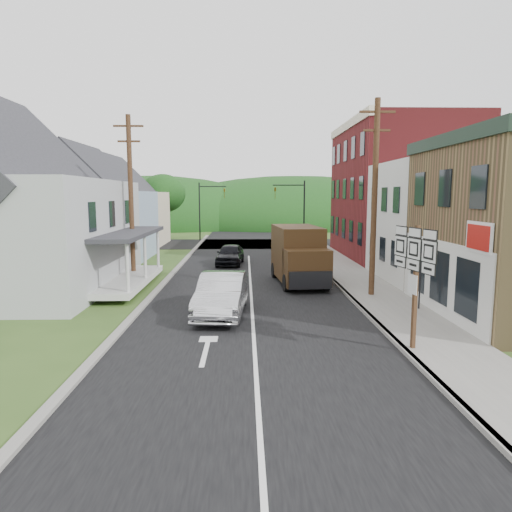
{
  "coord_description": "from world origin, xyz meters",
  "views": [
    {
      "loc": [
        -0.28,
        -17.2,
        4.76
      ],
      "look_at": [
        0.18,
        1.79,
        2.2
      ],
      "focal_mm": 32.0,
      "sensor_mm": 36.0,
      "label": 1
    }
  ],
  "objects": [
    {
      "name": "warning_sign",
      "position": [
        6.77,
        0.77,
        2.02
      ],
      "size": [
        0.24,
        0.79,
        2.93
      ],
      "rotation": [
        0.0,
        0.0,
        -0.27
      ],
      "color": "black",
      "rests_on": "sidewalk_right"
    },
    {
      "name": "traffic_signal_left",
      "position": [
        -4.3,
        30.5,
        3.76
      ],
      "size": [
        2.87,
        0.2,
        6.0
      ],
      "color": "black",
      "rests_on": "ground"
    },
    {
      "name": "sidewalk_right",
      "position": [
        5.9,
        8.0,
        0.07
      ],
      "size": [
        2.8,
        55.0,
        0.15
      ],
      "primitive_type": "cube",
      "color": "slate",
      "rests_on": "ground"
    },
    {
      "name": "curb_right",
      "position": [
        4.55,
        8.0,
        0.07
      ],
      "size": [
        0.2,
        55.0,
        0.15
      ],
      "primitive_type": "cube",
      "color": "slate",
      "rests_on": "ground"
    },
    {
      "name": "house_cream",
      "position": [
        -11.5,
        26.0,
        3.69
      ],
      "size": [
        7.14,
        8.16,
        7.28
      ],
      "color": "beige",
      "rests_on": "ground"
    },
    {
      "name": "forested_ridge",
      "position": [
        0.0,
        55.0,
        0.0
      ],
      "size": [
        90.0,
        30.0,
        16.0
      ],
      "primitive_type": "ellipsoid",
      "color": "#10350F",
      "rests_on": "ground"
    },
    {
      "name": "dark_sedan",
      "position": [
        -1.3,
        13.73,
        0.7
      ],
      "size": [
        2.05,
        4.27,
        1.41
      ],
      "primitive_type": "imported",
      "rotation": [
        0.0,
        0.0,
        -0.1
      ],
      "color": "black",
      "rests_on": "ground"
    },
    {
      "name": "house_gray",
      "position": [
        -12.0,
        6.0,
        4.23
      ],
      "size": [
        10.2,
        12.24,
        8.35
      ],
      "color": "#A6A9AB",
      "rests_on": "ground"
    },
    {
      "name": "curb_left",
      "position": [
        -4.65,
        8.0,
        0.06
      ],
      "size": [
        0.3,
        55.0,
        0.12
      ],
      "primitive_type": "cube",
      "color": "slate",
      "rests_on": "ground"
    },
    {
      "name": "utility_pole_right",
      "position": [
        5.6,
        3.5,
        4.66
      ],
      "size": [
        1.6,
        0.26,
        9.0
      ],
      "color": "#472D19",
      "rests_on": "ground"
    },
    {
      "name": "ground",
      "position": [
        0.0,
        0.0,
        0.0
      ],
      "size": [
        120.0,
        120.0,
        0.0
      ],
      "primitive_type": "plane",
      "color": "#2D4719",
      "rests_on": "ground"
    },
    {
      "name": "cross_road",
      "position": [
        0.0,
        27.0,
        0.0
      ],
      "size": [
        60.0,
        9.0,
        0.02
      ],
      "primitive_type": "cube",
      "color": "black",
      "rests_on": "ground"
    },
    {
      "name": "silver_sedan",
      "position": [
        -1.21,
        0.55,
        0.82
      ],
      "size": [
        2.11,
        5.09,
        1.64
      ],
      "primitive_type": "imported",
      "rotation": [
        0.0,
        0.0,
        -0.08
      ],
      "color": "silver",
      "rests_on": "ground"
    },
    {
      "name": "delivery_van",
      "position": [
        2.59,
        6.85,
        1.55
      ],
      "size": [
        2.69,
        5.65,
        3.06
      ],
      "rotation": [
        0.0,
        0.0,
        0.09
      ],
      "color": "#331F0E",
      "rests_on": "ground"
    },
    {
      "name": "utility_pole_left",
      "position": [
        -6.5,
        8.0,
        4.66
      ],
      "size": [
        1.6,
        0.26,
        9.0
      ],
      "color": "#472D19",
      "rests_on": "ground"
    },
    {
      "name": "tree_left_c",
      "position": [
        -19.0,
        20.0,
        5.94
      ],
      "size": [
        5.8,
        5.8,
        8.41
      ],
      "color": "#382616",
      "rests_on": "ground"
    },
    {
      "name": "storefront_white",
      "position": [
        11.3,
        7.5,
        3.25
      ],
      "size": [
        8.0,
        7.0,
        6.5
      ],
      "primitive_type": "cube",
      "color": "silver",
      "rests_on": "ground"
    },
    {
      "name": "traffic_signal_right",
      "position": [
        4.3,
        23.5,
        3.76
      ],
      "size": [
        2.87,
        0.2,
        6.0
      ],
      "color": "black",
      "rests_on": "ground"
    },
    {
      "name": "route_sign_cluster",
      "position": [
        4.75,
        -3.98,
        2.56
      ],
      "size": [
        0.5,
        2.1,
        3.72
      ],
      "rotation": [
        0.0,
        0.0,
        0.2
      ],
      "color": "#472D19",
      "rests_on": "sidewalk_right"
    },
    {
      "name": "storefront_red",
      "position": [
        11.3,
        17.0,
        5.0
      ],
      "size": [
        8.0,
        12.0,
        10.0
      ],
      "primitive_type": "cube",
      "color": "maroon",
      "rests_on": "ground"
    },
    {
      "name": "tree_left_d",
      "position": [
        -9.0,
        32.0,
        4.88
      ],
      "size": [
        4.8,
        4.8,
        6.94
      ],
      "color": "#382616",
      "rests_on": "ground"
    },
    {
      "name": "road",
      "position": [
        0.0,
        10.0,
        0.0
      ],
      "size": [
        9.0,
        90.0,
        0.02
      ],
      "primitive_type": "cube",
      "color": "black",
      "rests_on": "ground"
    },
    {
      "name": "house_blue",
      "position": [
        -11.0,
        17.0,
        3.69
      ],
      "size": [
        7.14,
        8.16,
        7.28
      ],
      "color": "#879FB8",
      "rests_on": "ground"
    }
  ]
}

